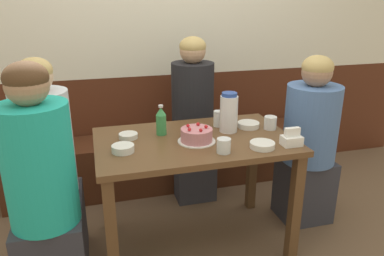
# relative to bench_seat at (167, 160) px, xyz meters

# --- Properties ---
(ground_plane) EXTENTS (12.00, 12.00, 0.00)m
(ground_plane) POSITION_rel_bench_seat_xyz_m (0.00, -0.83, -0.22)
(ground_plane) COLOR brown
(back_wall) EXTENTS (4.80, 0.04, 2.50)m
(back_wall) POSITION_rel_bench_seat_xyz_m (0.00, 0.22, 1.03)
(back_wall) COLOR #4C2314
(back_wall) RESTS_ON ground_plane
(bench_seat) EXTENTS (2.55, 0.38, 0.44)m
(bench_seat) POSITION_rel_bench_seat_xyz_m (0.00, 0.00, 0.00)
(bench_seat) COLOR #472314
(bench_seat) RESTS_ON ground_plane
(dining_table) EXTENTS (1.16, 0.71, 0.73)m
(dining_table) POSITION_rel_bench_seat_xyz_m (0.00, -0.83, 0.40)
(dining_table) COLOR brown
(dining_table) RESTS_ON ground_plane
(birthday_cake) EXTENTS (0.22, 0.22, 0.10)m
(birthday_cake) POSITION_rel_bench_seat_xyz_m (-0.00, -0.88, 0.55)
(birthday_cake) COLOR white
(birthday_cake) RESTS_ON dining_table
(water_pitcher) EXTENTS (0.11, 0.11, 0.25)m
(water_pitcher) POSITION_rel_bench_seat_xyz_m (0.24, -0.76, 0.63)
(water_pitcher) COLOR white
(water_pitcher) RESTS_ON dining_table
(soju_bottle) EXTENTS (0.06, 0.06, 0.19)m
(soju_bottle) POSITION_rel_bench_seat_xyz_m (-0.17, -0.71, 0.60)
(soju_bottle) COLOR #388E4C
(soju_bottle) RESTS_ON dining_table
(napkin_holder) EXTENTS (0.11, 0.08, 0.11)m
(napkin_holder) POSITION_rel_bench_seat_xyz_m (0.50, -1.07, 0.55)
(napkin_holder) COLOR white
(napkin_holder) RESTS_ON dining_table
(bowl_soup_white) EXTENTS (0.12, 0.12, 0.04)m
(bowl_soup_white) POSITION_rel_bench_seat_xyz_m (-0.43, -0.92, 0.53)
(bowl_soup_white) COLOR white
(bowl_soup_white) RESTS_ON dining_table
(bowl_rice_small) EXTENTS (0.14, 0.14, 0.03)m
(bowl_rice_small) POSITION_rel_bench_seat_xyz_m (0.33, -1.06, 0.53)
(bowl_rice_small) COLOR white
(bowl_rice_small) RESTS_ON dining_table
(bowl_side_dish) EXTENTS (0.11, 0.11, 0.03)m
(bowl_side_dish) POSITION_rel_bench_seat_xyz_m (-0.38, -0.72, 0.52)
(bowl_side_dish) COLOR white
(bowl_side_dish) RESTS_ON dining_table
(bowl_sauce_shallow) EXTENTS (0.14, 0.14, 0.03)m
(bowl_sauce_shallow) POSITION_rel_bench_seat_xyz_m (0.39, -0.73, 0.53)
(bowl_sauce_shallow) COLOR white
(bowl_sauce_shallow) RESTS_ON dining_table
(glass_water_tall) EXTENTS (0.08, 0.08, 0.08)m
(glass_water_tall) POSITION_rel_bench_seat_xyz_m (0.10, -1.07, 0.55)
(glass_water_tall) COLOR silver
(glass_water_tall) RESTS_ON dining_table
(glass_tumbler_short) EXTENTS (0.08, 0.08, 0.08)m
(glass_tumbler_short) POSITION_rel_bench_seat_xyz_m (0.51, -0.79, 0.55)
(glass_tumbler_short) COLOR silver
(glass_tumbler_short) RESTS_ON dining_table
(glass_shot_small) EXTENTS (0.07, 0.07, 0.10)m
(glass_shot_small) POSITION_rel_bench_seat_xyz_m (0.21, -0.65, 0.56)
(glass_shot_small) COLOR silver
(glass_shot_small) RESTS_ON dining_table
(person_teal_shirt) EXTENTS (0.36, 0.36, 1.18)m
(person_teal_shirt) POSITION_rel_bench_seat_xyz_m (0.84, -0.75, 0.36)
(person_teal_shirt) COLOR #33333D
(person_teal_shirt) RESTS_ON ground_plane
(person_pale_blue_shirt) EXTENTS (0.32, 0.34, 1.26)m
(person_pale_blue_shirt) POSITION_rel_bench_seat_xyz_m (0.16, -0.21, 0.37)
(person_pale_blue_shirt) COLOR #33333D
(person_pale_blue_shirt) RESTS_ON ground_plane
(person_grey_tee) EXTENTS (0.34, 0.34, 1.26)m
(person_grey_tee) POSITION_rel_bench_seat_xyz_m (-0.84, -1.04, 0.39)
(person_grey_tee) COLOR #33333D
(person_grey_tee) RESTS_ON ground_plane
(person_dark_striped) EXTENTS (0.34, 0.31, 1.23)m
(person_dark_striped) POSITION_rel_bench_seat_xyz_m (-0.84, -0.74, 0.35)
(person_dark_striped) COLOR #33333D
(person_dark_striped) RESTS_ON ground_plane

